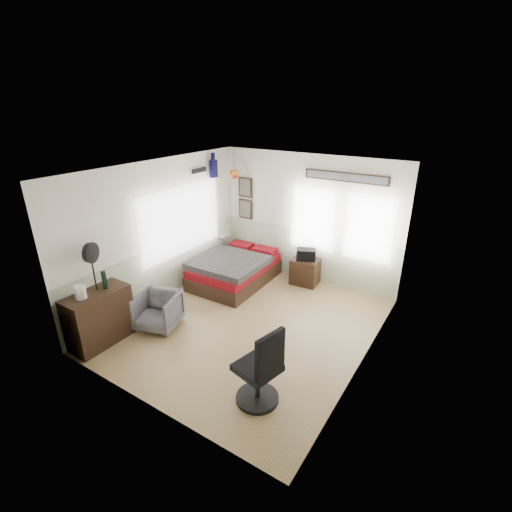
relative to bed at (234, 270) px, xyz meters
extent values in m
cube|color=olive|center=(1.18, -1.22, -0.30)|extent=(4.00, 4.50, 0.01)
cube|color=silver|center=(1.18, 1.03, 1.06)|extent=(4.00, 0.02, 2.70)
cube|color=silver|center=(1.18, -3.47, 1.06)|extent=(4.00, 0.02, 2.70)
cube|color=silver|center=(-0.82, -1.22, 1.06)|extent=(0.02, 4.50, 2.70)
cube|color=silver|center=(3.18, -1.22, 1.06)|extent=(0.02, 4.50, 2.70)
cube|color=white|center=(1.18, -1.22, 2.41)|extent=(4.00, 4.50, 0.02)
cube|color=#ADB999|center=(1.18, 1.02, 0.26)|extent=(4.00, 0.01, 1.10)
cube|color=#ADB999|center=(-0.81, -1.22, 0.26)|extent=(0.01, 4.50, 1.10)
cube|color=#ADB999|center=(3.17, -1.22, 0.26)|extent=(0.01, 4.50, 1.10)
cube|color=silver|center=(-0.78, -0.67, 1.16)|extent=(0.03, 2.20, 1.35)
cube|color=silver|center=(1.33, 0.99, 1.11)|extent=(0.95, 0.03, 1.30)
cube|color=silver|center=(2.48, 0.99, 1.11)|extent=(0.95, 0.03, 1.30)
cube|color=#382415|center=(-0.37, 1.00, 1.06)|extent=(0.35, 0.03, 0.45)
cube|color=#382415|center=(-0.37, 1.00, 1.56)|extent=(0.35, 0.03, 0.45)
cube|color=#7F7259|center=(-0.37, 0.98, 1.06)|extent=(0.27, 0.01, 0.37)
cube|color=#7F7259|center=(-0.37, 0.98, 1.56)|extent=(0.27, 0.01, 0.37)
cube|color=#382415|center=(1.93, 1.00, 2.03)|extent=(1.65, 0.03, 0.18)
cube|color=gray|center=(1.93, 0.98, 2.03)|extent=(1.58, 0.01, 0.13)
cube|color=white|center=(-0.78, -0.07, 2.06)|extent=(0.02, 0.48, 0.14)
sphere|color=red|center=(-0.47, 0.73, 1.89)|extent=(0.20, 0.20, 0.20)
cube|color=black|center=(0.00, 0.01, -0.14)|extent=(1.35, 1.90, 0.30)
cube|color=maroon|center=(0.00, 0.01, 0.09)|extent=(1.31, 1.86, 0.17)
cube|color=#494744|center=(0.00, -0.19, 0.24)|extent=(1.40, 1.35, 0.13)
cube|color=maroon|center=(-0.31, 0.76, 0.24)|extent=(0.52, 0.33, 0.13)
cube|color=maroon|center=(0.31, 0.76, 0.24)|extent=(0.52, 0.33, 0.13)
cube|color=black|center=(-0.56, -2.91, 0.16)|extent=(0.48, 1.00, 0.90)
imported|color=#4E4D55|center=(-0.11, -2.10, 0.02)|extent=(0.84, 0.86, 0.63)
cube|color=black|center=(1.31, 0.77, -0.01)|extent=(0.59, 0.49, 0.56)
cylinder|color=black|center=(2.26, -2.64, -0.26)|extent=(0.57, 0.57, 0.05)
cylinder|color=black|center=(2.26, -2.64, -0.02)|extent=(0.07, 0.07, 0.44)
cube|color=black|center=(2.26, -2.64, 0.23)|extent=(0.60, 0.60, 0.09)
cube|color=black|center=(2.48, -2.69, 0.56)|extent=(0.17, 0.46, 0.57)
cylinder|color=silver|center=(-0.58, -3.13, 0.72)|extent=(0.16, 0.16, 0.21)
cube|color=silver|center=(-0.48, -3.13, 0.73)|extent=(0.02, 0.02, 0.13)
cylinder|color=black|center=(-0.54, -2.72, 0.76)|extent=(0.07, 0.07, 0.30)
cylinder|color=black|center=(-0.62, -2.83, 0.91)|extent=(0.02, 0.02, 0.61)
cylinder|color=black|center=(-0.62, -2.83, 1.24)|extent=(0.17, 0.31, 0.31)
cylinder|color=black|center=(-0.58, -2.83, 1.24)|extent=(0.13, 0.31, 0.33)
cube|color=black|center=(1.31, 0.77, 0.38)|extent=(0.46, 0.39, 0.23)
camera|label=1|loc=(4.29, -5.83, 3.37)|focal=26.00mm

